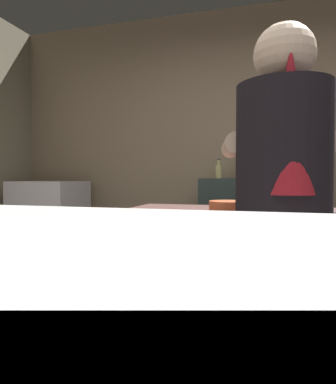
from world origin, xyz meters
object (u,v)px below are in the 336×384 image
at_px(bottle_olive_oil, 272,171).
at_px(bottle_hot_sauce, 242,167).
at_px(bartender, 283,217).
at_px(bottle_soy, 246,171).
at_px(mini_fridge, 50,235).
at_px(bottle_vinegar, 219,171).
at_px(mixing_bowl, 229,207).

bearing_deg(bottle_olive_oil, bottle_hot_sauce, 176.17).
xyz_separation_m(bartender, bottle_soy, (-0.23, 1.77, 0.21)).
bearing_deg(bottle_hot_sauce, bottle_soy, -65.47).
distance_m(mini_fridge, bottle_vinegar, 1.77).
distance_m(mixing_bowl, bottle_olive_oil, 1.53).
bearing_deg(bartender, mixing_bowl, 24.09).
bearing_deg(mixing_bowl, bottle_olive_oil, 82.07).
distance_m(bottle_vinegar, bottle_hot_sauce, 0.22).
relative_size(bottle_soy, bottle_hot_sauce, 0.67).
xyz_separation_m(mini_fridge, bottle_hot_sauce, (1.85, 0.25, 0.66)).
relative_size(mini_fridge, bartender, 0.65).
bearing_deg(bottle_olive_oil, bottle_soy, -159.29).
relative_size(bartender, bottle_olive_oil, 9.34).
relative_size(bottle_soy, bottle_vinegar, 0.98).
height_order(bottle_olive_oil, bottle_vinegar, same).
bearing_deg(bottle_olive_oil, bartender, -89.40).
bearing_deg(bottle_hot_sauce, bartender, -81.47).
bearing_deg(bottle_vinegar, mini_fridge, -174.31).
relative_size(bottle_olive_oil, bottle_hot_sauce, 0.68).
bearing_deg(bartender, bottle_hot_sauce, -1.10).
relative_size(bartender, bottle_vinegar, 9.39).
relative_size(bartender, mixing_bowl, 8.47).
bearing_deg(bottle_soy, bottle_hot_sauce, 114.53).
relative_size(bartender, bottle_hot_sauce, 6.35).
distance_m(mini_fridge, bartender, 2.70).
height_order(bottle_soy, bottle_olive_oil, bottle_olive_oil).
bearing_deg(bartender, mini_fridge, 43.14).
distance_m(bartender, bottle_vinegar, 1.85).
distance_m(mini_fridge, bottle_hot_sauce, 1.98).
height_order(bartender, bottle_soy, bartender).
relative_size(mini_fridge, bottle_olive_oil, 6.03).
height_order(bartender, mixing_bowl, bartender).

